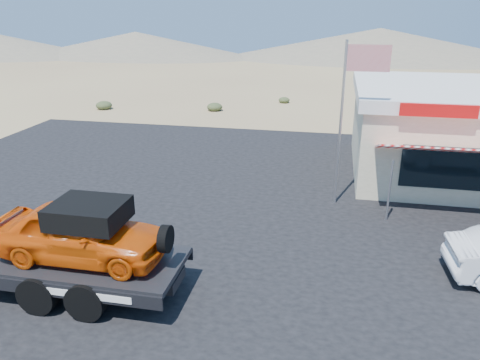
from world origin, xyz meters
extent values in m
plane|color=#8E7150|center=(0.00, 0.00, 0.00)|extent=(120.00, 120.00, 0.00)
cube|color=black|center=(2.00, 3.00, 0.01)|extent=(32.00, 24.00, 0.02)
cylinder|color=black|center=(-2.31, -3.80, 0.51)|extent=(0.98, 0.54, 0.98)
cylinder|color=black|center=(-2.31, -1.84, 0.51)|extent=(0.98, 0.54, 0.98)
cylinder|color=black|center=(-1.03, -3.80, 0.51)|extent=(0.98, 0.54, 0.98)
cylinder|color=black|center=(-1.03, -1.84, 0.51)|extent=(0.98, 0.54, 0.98)
cube|color=black|center=(-3.09, -2.82, 0.66)|extent=(8.06, 0.98, 0.30)
cube|color=black|center=(-2.01, -2.82, 0.93)|extent=(5.90, 2.26, 0.15)
imported|color=#DC4D08|center=(-1.62, -2.82, 1.74)|extent=(4.33, 1.74, 1.48)
cube|color=black|center=(-1.32, -2.82, 2.30)|extent=(1.77, 1.48, 0.54)
cube|color=beige|center=(10.50, 9.00, 1.72)|extent=(10.00, 8.00, 3.40)
cube|color=red|center=(8.00, 4.74, 3.67)|extent=(2.60, 0.12, 0.45)
cylinder|color=#99999E|center=(6.50, 3.30, 1.12)|extent=(0.08, 0.08, 2.20)
cylinder|color=#99999E|center=(4.70, 4.50, 3.02)|extent=(0.10, 0.10, 6.00)
cube|color=#B20C14|center=(5.45, 4.50, 5.42)|extent=(1.50, 0.02, 0.90)
ellipsoid|color=#303F22|center=(-12.06, 18.80, 0.31)|extent=(1.15, 1.15, 0.62)
ellipsoid|color=#303F22|center=(-4.00, 19.89, 0.30)|extent=(1.11, 1.11, 0.60)
ellipsoid|color=#303F22|center=(0.57, 23.79, 0.23)|extent=(0.87, 0.87, 0.47)
cone|color=#726B59|center=(-25.00, 55.00, 1.75)|extent=(36.00, 36.00, 3.50)
cone|color=#726B59|center=(10.00, 58.00, 2.10)|extent=(44.00, 44.00, 4.20)
camera|label=1|loc=(4.44, -12.37, 7.10)|focal=35.00mm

